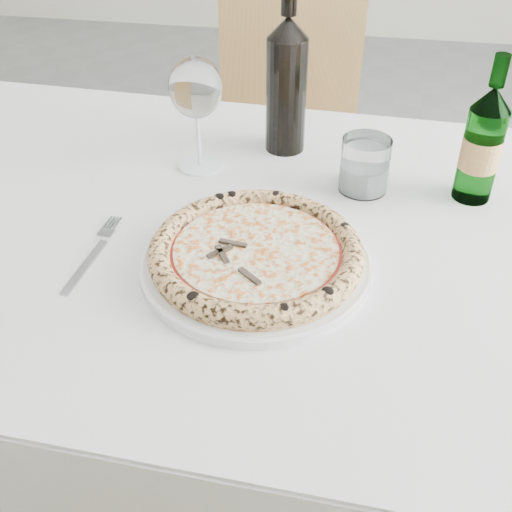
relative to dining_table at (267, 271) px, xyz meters
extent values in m
cube|color=#5C5C5D|center=(0.00, 0.21, -0.68)|extent=(5.00, 6.00, 0.02)
cube|color=olive|center=(0.00, 0.00, 0.06)|extent=(1.45, 0.87, 0.04)
cube|color=silver|center=(0.00, 0.00, 0.08)|extent=(1.51, 0.93, 0.01)
cube|color=silver|center=(0.00, 0.44, -0.03)|extent=(1.48, 0.01, 0.22)
cylinder|color=olive|center=(-0.65, 0.35, -0.31)|extent=(0.06, 0.06, 0.71)
cube|color=olive|center=(-0.04, 0.69, -0.22)|extent=(0.43, 0.43, 0.04)
cube|color=olive|center=(-0.07, 0.85, 0.03)|extent=(0.37, 0.11, 0.46)
cylinder|color=olive|center=(0.09, 0.87, -0.45)|extent=(0.04, 0.04, 0.43)
cylinder|color=olive|center=(0.14, 0.56, -0.45)|extent=(0.04, 0.04, 0.43)
cylinder|color=olive|center=(-0.23, 0.82, -0.45)|extent=(0.04, 0.04, 0.43)
cylinder|color=olive|center=(-0.17, 0.50, -0.45)|extent=(0.04, 0.04, 0.43)
cylinder|color=white|center=(0.00, -0.10, 0.09)|extent=(0.33, 0.33, 0.01)
torus|color=white|center=(0.00, -0.10, 0.10)|extent=(0.32, 0.32, 0.01)
cylinder|color=#EDBE7D|center=(0.00, -0.10, 0.11)|extent=(0.29, 0.29, 0.01)
torus|color=tan|center=(0.00, -0.10, 0.11)|extent=(0.30, 0.30, 0.03)
cylinder|color=#B11014|center=(0.00, -0.10, 0.11)|extent=(0.25, 0.25, 0.00)
cylinder|color=#FFEDBB|center=(0.00, -0.10, 0.12)|extent=(0.23, 0.23, 0.00)
cube|color=#3F3127|center=(0.03, -0.10, 0.12)|extent=(0.04, 0.01, 0.00)
cube|color=#3F3127|center=(0.00, -0.05, 0.12)|extent=(0.01, 0.04, 0.00)
cube|color=#3F3127|center=(-0.06, -0.10, 0.12)|extent=(0.04, 0.01, 0.00)
cube|color=#3F3127|center=(0.00, -0.13, 0.12)|extent=(0.01, 0.04, 0.00)
cube|color=#92949B|center=(-0.24, -0.14, 0.09)|extent=(0.02, 0.13, 0.00)
cube|color=#92949B|center=(-0.24, -0.06, 0.09)|extent=(0.02, 0.02, 0.00)
cylinder|color=#92949B|center=(-0.24, -0.04, 0.09)|extent=(0.00, 0.03, 0.00)
cylinder|color=#92949B|center=(-0.24, -0.04, 0.09)|extent=(0.00, 0.03, 0.00)
cylinder|color=#92949B|center=(-0.23, -0.04, 0.09)|extent=(0.00, 0.03, 0.00)
cylinder|color=#92949B|center=(-0.23, -0.04, 0.09)|extent=(0.00, 0.03, 0.00)
cylinder|color=white|center=(-0.15, 0.17, 0.09)|extent=(0.08, 0.08, 0.00)
cylinder|color=white|center=(-0.15, 0.17, 0.14)|extent=(0.01, 0.01, 0.10)
ellipsoid|color=silver|center=(-0.15, 0.17, 0.23)|extent=(0.09, 0.09, 0.10)
cylinder|color=silver|center=(0.14, 0.14, 0.13)|extent=(0.08, 0.08, 0.09)
cylinder|color=white|center=(0.14, 0.14, 0.11)|extent=(0.07, 0.07, 0.04)
cylinder|color=#307933|center=(0.31, 0.14, 0.16)|extent=(0.06, 0.06, 0.15)
cone|color=#307933|center=(0.31, 0.14, 0.26)|extent=(0.06, 0.06, 0.04)
cylinder|color=#307933|center=(0.31, 0.14, 0.30)|extent=(0.02, 0.02, 0.05)
cylinder|color=#DBC660|center=(0.31, 0.14, 0.17)|extent=(0.06, 0.06, 0.05)
cylinder|color=black|center=(-0.01, 0.26, 0.19)|extent=(0.07, 0.07, 0.20)
cone|color=black|center=(-0.01, 0.26, 0.31)|extent=(0.07, 0.07, 0.04)
camera|label=1|loc=(0.12, -0.80, 0.65)|focal=45.00mm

